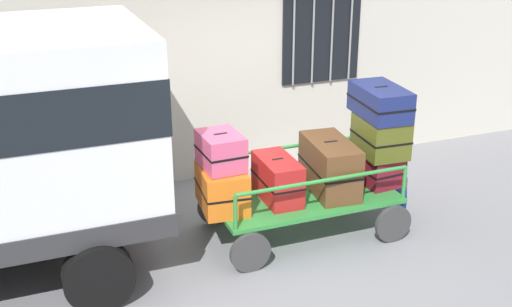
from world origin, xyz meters
TOP-DOWN VIEW (x-y plane):
  - ground_plane at (0.00, 0.00)m, footprint 40.00×40.00m
  - luggage_cart at (0.40, 0.11)m, footprint 2.24×1.25m
  - cart_railing at (0.40, 0.11)m, footprint 2.11×1.11m
  - suitcase_left_bottom at (-0.59, 0.13)m, footprint 0.56×0.78m
  - suitcase_left_middle at (-0.59, 0.14)m, footprint 0.45×0.59m
  - suitcase_midleft_bottom at (0.07, 0.11)m, footprint 0.39×0.75m
  - suitcase_center_bottom at (0.74, 0.09)m, footprint 0.55×0.96m
  - suitcase_midright_bottom at (1.40, 0.08)m, footprint 0.48×0.59m
  - suitcase_midright_middle at (1.40, 0.08)m, footprint 0.53×0.70m
  - suitcase_midright_top at (1.40, 0.15)m, footprint 0.54×0.86m
  - backpack at (1.76, 0.15)m, footprint 0.27×0.22m

SIDE VIEW (x-z plane):
  - ground_plane at x=0.00m, z-range 0.00..0.00m
  - backpack at x=1.76m, z-range 0.00..0.44m
  - luggage_cart at x=0.40m, z-range 0.16..0.66m
  - suitcase_midright_bottom at x=1.40m, z-range 0.50..0.88m
  - suitcase_left_bottom at x=-0.59m, z-range 0.50..0.99m
  - suitcase_midleft_bottom at x=0.07m, z-range 0.50..1.01m
  - suitcase_center_bottom at x=0.74m, z-range 0.50..1.13m
  - cart_railing at x=0.40m, z-range 0.64..1.06m
  - suitcase_midright_middle at x=1.40m, z-range 0.88..1.34m
  - suitcase_left_middle at x=-0.59m, z-range 0.99..1.39m
  - suitcase_midright_top at x=1.40m, z-range 1.34..1.71m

